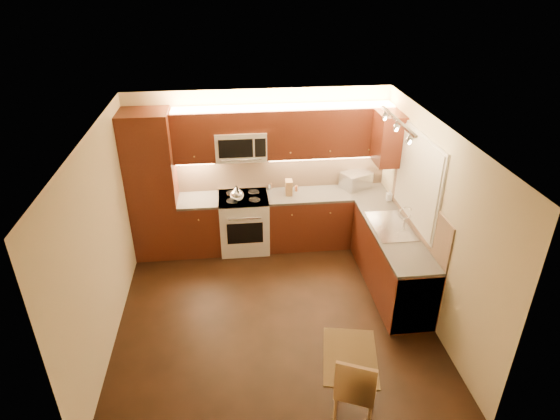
{
  "coord_description": "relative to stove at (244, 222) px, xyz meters",
  "views": [
    {
      "loc": [
        -0.46,
        -4.88,
        4.15
      ],
      "look_at": [
        0.15,
        0.55,
        1.25
      ],
      "focal_mm": 30.2,
      "sensor_mm": 36.0,
      "label": 1
    }
  ],
  "objects": [
    {
      "name": "floor",
      "position": [
        0.3,
        -1.68,
        -0.46
      ],
      "size": [
        4.0,
        4.0,
        0.01
      ],
      "primitive_type": "cube",
      "color": "black",
      "rests_on": "ground"
    },
    {
      "name": "window_blinds",
      "position": [
        2.27,
        -1.12,
        1.14
      ],
      "size": [
        0.02,
        1.36,
        1.16
      ],
      "primitive_type": "cube",
      "color": "silver",
      "rests_on": "wall_right"
    },
    {
      "name": "dining_chair",
      "position": [
        0.96,
        -3.38,
        -0.02
      ],
      "size": [
        0.51,
        0.51,
        0.88
      ],
      "primitive_type": null,
      "rotation": [
        0.0,
        0.0,
        -0.41
      ],
      "color": "#9A7B45",
      "rests_on": "floor"
    },
    {
      "name": "counter_right",
      "position": [
        2.0,
        -1.28,
        0.42
      ],
      "size": [
        0.6,
        2.0,
        0.04
      ],
      "primitive_type": "cube",
      "color": "#373432",
      "rests_on": "base_cab_right"
    },
    {
      "name": "stove",
      "position": [
        0.0,
        0.0,
        0.0
      ],
      "size": [
        0.76,
        0.65,
        0.92
      ],
      "primitive_type": null,
      "color": "silver",
      "rests_on": "floor"
    },
    {
      "name": "backsplash_back",
      "position": [
        0.65,
        0.31,
        0.74
      ],
      "size": [
        3.3,
        0.02,
        0.6
      ],
      "primitive_type": "cube",
      "color": "tan",
      "rests_on": "wall_back"
    },
    {
      "name": "wall_back",
      "position": [
        0.3,
        0.32,
        0.79
      ],
      "size": [
        4.0,
        0.01,
        2.5
      ],
      "primitive_type": "cube",
      "color": "#C6B891",
      "rests_on": "ground"
    },
    {
      "name": "microwave",
      "position": [
        0.0,
        0.14,
        1.26
      ],
      "size": [
        0.76,
        0.38,
        0.44
      ],
      "primitive_type": null,
      "color": "silver",
      "rests_on": "wall_back"
    },
    {
      "name": "faucet",
      "position": [
        2.18,
        -1.12,
        0.59
      ],
      "size": [
        0.2,
        0.04,
        0.3
      ],
      "primitive_type": null,
      "color": "silver",
      "rests_on": "counter_right"
    },
    {
      "name": "upper_cab_right_corner",
      "position": [
        2.12,
        -0.28,
        1.42
      ],
      "size": [
        0.35,
        0.5,
        0.75
      ],
      "primitive_type": "cube",
      "color": "#4A1A10",
      "rests_on": "wall_right"
    },
    {
      "name": "rug",
      "position": [
        1.12,
        -2.58,
        -0.45
      ],
      "size": [
        0.8,
        1.04,
        0.01
      ],
      "primitive_type": "cube",
      "rotation": [
        0.0,
        0.0,
        -0.2
      ],
      "color": "black",
      "rests_on": "floor"
    },
    {
      "name": "kettle",
      "position": [
        -0.1,
        -0.12,
        0.58
      ],
      "size": [
        0.26,
        0.26,
        0.24
      ],
      "primitive_type": null,
      "rotation": [
        0.0,
        0.0,
        0.31
      ],
      "color": "silver",
      "rests_on": "stove"
    },
    {
      "name": "spice_jar_d",
      "position": [
        0.85,
        0.14,
        0.48
      ],
      "size": [
        0.05,
        0.05,
        0.09
      ],
      "primitive_type": "cylinder",
      "rotation": [
        0.0,
        0.0,
        0.2
      ],
      "color": "#95502C",
      "rests_on": "counter_back_right"
    },
    {
      "name": "soap_bottle",
      "position": [
        2.22,
        -0.34,
        0.53
      ],
      "size": [
        0.08,
        0.08,
        0.17
      ],
      "primitive_type": "imported",
      "rotation": [
        0.0,
        0.0,
        -0.03
      ],
      "color": "white",
      "rests_on": "counter_right"
    },
    {
      "name": "wall_left",
      "position": [
        -1.7,
        -1.68,
        0.79
      ],
      "size": [
        0.01,
        4.0,
        2.5
      ],
      "primitive_type": "cube",
      "color": "#C6B891",
      "rests_on": "ground"
    },
    {
      "name": "window_frame",
      "position": [
        2.29,
        -1.12,
        1.14
      ],
      "size": [
        0.03,
        1.44,
        1.24
      ],
      "primitive_type": "cube",
      "color": "silver",
      "rests_on": "wall_right"
    },
    {
      "name": "upper_cab_bridge",
      "position": [
        0.0,
        0.15,
        1.63
      ],
      "size": [
        0.76,
        0.35,
        0.31
      ],
      "primitive_type": "cube",
      "color": "#4A1A10",
      "rests_on": "wall_back"
    },
    {
      "name": "ceiling",
      "position": [
        0.3,
        -1.68,
        2.04
      ],
      "size": [
        4.0,
        4.0,
        0.01
      ],
      "primitive_type": "cube",
      "color": "beige",
      "rests_on": "ground"
    },
    {
      "name": "pantry",
      "position": [
        -1.35,
        0.02,
        0.69
      ],
      "size": [
        0.7,
        0.6,
        2.3
      ],
      "primitive_type": "cube",
      "color": "#4A1A10",
      "rests_on": "floor"
    },
    {
      "name": "spice_jar_b",
      "position": [
        0.45,
        0.26,
        0.49
      ],
      "size": [
        0.05,
        0.05,
        0.09
      ],
      "primitive_type": "cylinder",
      "rotation": [
        0.0,
        0.0,
        -0.18
      ],
      "color": "brown",
      "rests_on": "counter_back_right"
    },
    {
      "name": "base_cab_back_left",
      "position": [
        -0.69,
        0.02,
        -0.03
      ],
      "size": [
        0.62,
        0.6,
        0.86
      ],
      "primitive_type": "cube",
      "color": "#4A1A10",
      "rests_on": "floor"
    },
    {
      "name": "spice_jar_a",
      "position": [
        0.44,
        0.26,
        0.48
      ],
      "size": [
        0.06,
        0.06,
        0.09
      ],
      "primitive_type": "cylinder",
      "rotation": [
        0.0,
        0.0,
        -0.29
      ],
      "color": "silver",
      "rests_on": "counter_back_right"
    },
    {
      "name": "spice_jar_c",
      "position": [
        0.44,
        0.23,
        0.49
      ],
      "size": [
        0.06,
        0.06,
        0.1
      ],
      "primitive_type": "cylinder",
      "rotation": [
        0.0,
        0.0,
        0.38
      ],
      "color": "silver",
      "rests_on": "counter_back_right"
    },
    {
      "name": "counter_back_left",
      "position": [
        -0.69,
        0.02,
        0.42
      ],
      "size": [
        0.62,
        0.6,
        0.04
      ],
      "primitive_type": "cube",
      "color": "#373432",
      "rests_on": "base_cab_back_left"
    },
    {
      "name": "base_cab_right",
      "position": [
        2.0,
        -1.28,
        -0.03
      ],
      "size": [
        0.6,
        2.0,
        0.86
      ],
      "primitive_type": "cube",
      "color": "#4A1A10",
      "rests_on": "floor"
    },
    {
      "name": "sink",
      "position": [
        2.0,
        -1.12,
        0.52
      ],
      "size": [
        0.52,
        0.86,
        0.15
      ],
      "primitive_type": null,
      "color": "silver",
      "rests_on": "counter_right"
    },
    {
      "name": "knife_block",
      "position": [
        0.72,
        0.05,
        0.56
      ],
      "size": [
        0.11,
        0.17,
        0.23
      ],
      "primitive_type": "cube",
      "rotation": [
        0.0,
        0.0,
        -0.04
      ],
      "color": "#9A7B45",
      "rests_on": "counter_back_right"
    },
    {
      "name": "base_cab_back_right",
      "position": [
        1.34,
        0.02,
        -0.03
      ],
      "size": [
        1.92,
        0.6,
        0.86
      ],
      "primitive_type": "cube",
      "color": "#4A1A10",
      "rests_on": "floor"
    },
    {
      "name": "backsplash_right",
      "position": [
        2.29,
        -1.28,
        0.74
      ],
      "size": [
        0.02,
        2.0,
        0.6
      ],
      "primitive_type": "cube",
      "color": "tan",
      "rests_on": "wall_right"
    },
    {
      "name": "upper_cab_back_left",
      "position": [
        -0.69,
        0.15,
        1.42
      ],
      "size": [
        0.62,
        0.35,
        0.75
      ],
      "primitive_type": "cube",
      "color": "#4A1A10",
      "rests_on": "wall_back"
    },
    {
      "name": "wall_front",
      "position": [
        0.3,
        -3.67,
        0.79
      ],
      "size": [
        4.0,
        0.01,
        2.5
      ],
      "primitive_type": "cube",
      "color": "#C6B891",
      "rests_on": "ground"
    },
    {
      "name": "track_light_bar",
      "position": [
        1.85,
        -1.27,
        2.0
      ],
      "size": [
        0.04,
        1.2,
        0.03
      ],
      "primitive_type": "cube",
      "color": "silver",
      "rests_on": "ceiling"
    },
    {
      "name": "counter_back_right",
      "position": [
        1.34,
        0.02,
        0.42
      ],
      "size": [
        1.92,
        0.6,
        0.04
      ],
      "primitive_type": "cube",
      "color": "#373432",
      "rests_on": "base_cab_back_right"
    },
    {
      "name": "upper_cab_back_right",
      "position": [
        1.34,
        0.15,
        1.42
      ],
      "size": [
        1.92,
        0.35,
        0.75
      ],
      "primitive_type": "cube",
      "color": "#4A1A10",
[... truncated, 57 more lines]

